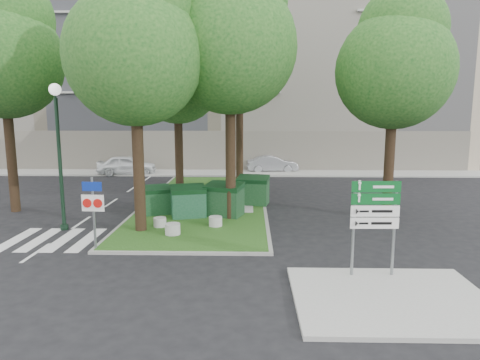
{
  "coord_description": "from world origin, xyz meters",
  "views": [
    {
      "loc": [
        2.87,
        -13.91,
        4.86
      ],
      "look_at": [
        2.44,
        3.44,
        2.0
      ],
      "focal_mm": 32.0,
      "sensor_mm": 36.0,
      "label": 1
    }
  ],
  "objects_px": {
    "tree_median_near_left": "(137,43)",
    "car_silver": "(272,164)",
    "tree_median_far": "(241,50)",
    "traffic_sign_pole": "(93,204)",
    "bollard_left": "(160,222)",
    "car_white": "(127,165)",
    "dumpster_a": "(155,200)",
    "dumpster_c": "(224,200)",
    "tree_median_near_right": "(232,33)",
    "street_lamp": "(58,139)",
    "dumpster_b": "(188,201)",
    "tree_median_mid": "(179,69)",
    "bollard_mid": "(173,229)",
    "tree_street_left": "(4,48)",
    "bollard_right": "(216,221)",
    "directional_sign": "(375,213)",
    "litter_bin": "(242,193)",
    "tree_street_right": "(397,59)",
    "dumpster_d": "(253,190)"
  },
  "relations": [
    {
      "from": "traffic_sign_pole",
      "to": "bollard_mid",
      "type": "bearing_deg",
      "value": 39.19
    },
    {
      "from": "tree_median_mid",
      "to": "bollard_right",
      "type": "relative_size",
      "value": 18.15
    },
    {
      "from": "bollard_right",
      "to": "dumpster_a",
      "type": "bearing_deg",
      "value": 145.11
    },
    {
      "from": "tree_median_near_right",
      "to": "dumpster_a",
      "type": "height_order",
      "value": "tree_median_near_right"
    },
    {
      "from": "dumpster_b",
      "to": "bollard_right",
      "type": "bearing_deg",
      "value": -64.24
    },
    {
      "from": "dumpster_b",
      "to": "tree_median_far",
      "type": "bearing_deg",
      "value": 58.14
    },
    {
      "from": "tree_median_mid",
      "to": "bollard_right",
      "type": "height_order",
      "value": "tree_median_mid"
    },
    {
      "from": "tree_median_near_right",
      "to": "tree_street_right",
      "type": "distance_m",
      "value": 7.09
    },
    {
      "from": "tree_median_near_left",
      "to": "street_lamp",
      "type": "height_order",
      "value": "tree_median_near_left"
    },
    {
      "from": "dumpster_c",
      "to": "dumpster_a",
      "type": "bearing_deg",
      "value": -165.92
    },
    {
      "from": "dumpster_b",
      "to": "directional_sign",
      "type": "height_order",
      "value": "directional_sign"
    },
    {
      "from": "tree_median_far",
      "to": "litter_bin",
      "type": "height_order",
      "value": "tree_median_far"
    },
    {
      "from": "dumpster_b",
      "to": "dumpster_a",
      "type": "bearing_deg",
      "value": 147.36
    },
    {
      "from": "dumpster_d",
      "to": "street_lamp",
      "type": "bearing_deg",
      "value": -138.99
    },
    {
      "from": "litter_bin",
      "to": "car_silver",
      "type": "height_order",
      "value": "car_silver"
    },
    {
      "from": "tree_median_mid",
      "to": "bollard_mid",
      "type": "height_order",
      "value": "tree_median_mid"
    },
    {
      "from": "tree_median_mid",
      "to": "dumpster_a",
      "type": "distance_m",
      "value": 7.35
    },
    {
      "from": "bollard_right",
      "to": "traffic_sign_pole",
      "type": "relative_size",
      "value": 0.21
    },
    {
      "from": "tree_median_far",
      "to": "traffic_sign_pole",
      "type": "distance_m",
      "value": 14.41
    },
    {
      "from": "dumpster_a",
      "to": "bollard_left",
      "type": "height_order",
      "value": "dumpster_a"
    },
    {
      "from": "tree_median_far",
      "to": "dumpster_c",
      "type": "distance_m",
      "value": 10.32
    },
    {
      "from": "tree_median_far",
      "to": "tree_street_left",
      "type": "height_order",
      "value": "tree_median_far"
    },
    {
      "from": "tree_median_near_left",
      "to": "car_silver",
      "type": "height_order",
      "value": "tree_median_near_left"
    },
    {
      "from": "tree_median_near_right",
      "to": "traffic_sign_pole",
      "type": "bearing_deg",
      "value": -136.53
    },
    {
      "from": "bollard_right",
      "to": "street_lamp",
      "type": "xyz_separation_m",
      "value": [
        -6.2,
        -0.27,
        3.38
      ]
    },
    {
      "from": "dumpster_b",
      "to": "litter_bin",
      "type": "bearing_deg",
      "value": 41.74
    },
    {
      "from": "tree_median_near_right",
      "to": "street_lamp",
      "type": "xyz_separation_m",
      "value": [
        -6.86,
        -1.66,
        -4.29
      ]
    },
    {
      "from": "dumpster_d",
      "to": "car_silver",
      "type": "relative_size",
      "value": 0.44
    },
    {
      "from": "bollard_left",
      "to": "car_white",
      "type": "distance_m",
      "value": 15.83
    },
    {
      "from": "bollard_left",
      "to": "bollard_right",
      "type": "xyz_separation_m",
      "value": [
        2.27,
        0.15,
        0.01
      ]
    },
    {
      "from": "dumpster_a",
      "to": "bollard_right",
      "type": "relative_size",
      "value": 3.01
    },
    {
      "from": "directional_sign",
      "to": "car_white",
      "type": "xyz_separation_m",
      "value": [
        -12.87,
        19.8,
        -1.22
      ]
    },
    {
      "from": "dumpster_b",
      "to": "tree_median_near_left",
      "type": "bearing_deg",
      "value": -139.96
    },
    {
      "from": "car_silver",
      "to": "tree_median_mid",
      "type": "bearing_deg",
      "value": 147.14
    },
    {
      "from": "tree_street_right",
      "to": "bollard_right",
      "type": "relative_size",
      "value": 18.29
    },
    {
      "from": "tree_median_near_left",
      "to": "dumpster_c",
      "type": "distance_m",
      "value": 7.57
    },
    {
      "from": "litter_bin",
      "to": "street_lamp",
      "type": "bearing_deg",
      "value": -143.13
    },
    {
      "from": "dumpster_c",
      "to": "traffic_sign_pole",
      "type": "distance_m",
      "value": 6.39
    },
    {
      "from": "dumpster_c",
      "to": "bollard_left",
      "type": "height_order",
      "value": "dumpster_c"
    },
    {
      "from": "dumpster_a",
      "to": "dumpster_c",
      "type": "relative_size",
      "value": 0.87
    },
    {
      "from": "tree_median_near_right",
      "to": "dumpster_c",
      "type": "bearing_deg",
      "value": 134.99
    },
    {
      "from": "bollard_left",
      "to": "dumpster_a",
      "type": "bearing_deg",
      "value": 106.9
    },
    {
      "from": "tree_median_near_right",
      "to": "dumpster_d",
      "type": "distance_m",
      "value": 7.75
    },
    {
      "from": "tree_median_near_left",
      "to": "litter_bin",
      "type": "xyz_separation_m",
      "value": [
        3.82,
        5.72,
        -6.81
      ]
    },
    {
      "from": "street_lamp",
      "to": "bollard_left",
      "type": "bearing_deg",
      "value": 1.75
    },
    {
      "from": "tree_median_mid",
      "to": "dumpster_c",
      "type": "relative_size",
      "value": 5.23
    },
    {
      "from": "dumpster_d",
      "to": "directional_sign",
      "type": "height_order",
      "value": "directional_sign"
    },
    {
      "from": "dumpster_a",
      "to": "dumpster_b",
      "type": "relative_size",
      "value": 0.94
    },
    {
      "from": "tree_median_near_left",
      "to": "tree_median_near_right",
      "type": "distance_m",
      "value": 4.09
    },
    {
      "from": "bollard_mid",
      "to": "tree_street_left",
      "type": "bearing_deg",
      "value": 153.42
    }
  ]
}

